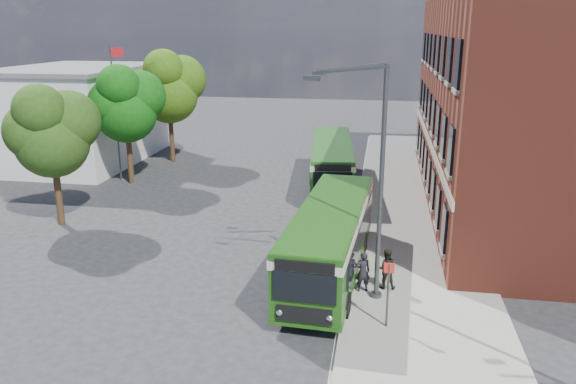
# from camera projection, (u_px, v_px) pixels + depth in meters

# --- Properties ---
(ground) EXTENTS (120.00, 120.00, 0.00)m
(ground) POSITION_uv_depth(u_px,v_px,m) (256.00, 270.00, 24.52)
(ground) COLOR #242427
(ground) RESTS_ON ground
(pavement) EXTENTS (6.00, 48.00, 0.15)m
(pavement) POSITION_uv_depth(u_px,v_px,m) (412.00, 218.00, 30.95)
(pavement) COLOR gray
(pavement) RESTS_ON ground
(kerb_line) EXTENTS (0.12, 48.00, 0.01)m
(kerb_line) POSITION_uv_depth(u_px,v_px,m) (356.00, 216.00, 31.45)
(kerb_line) COLOR beige
(kerb_line) RESTS_ON ground
(brick_office) EXTENTS (12.10, 26.00, 14.20)m
(brick_office) POSITION_uv_depth(u_px,v_px,m) (543.00, 86.00, 31.65)
(brick_office) COLOR maroon
(brick_office) RESTS_ON ground
(white_building) EXTENTS (9.40, 13.40, 7.30)m
(white_building) POSITION_uv_depth(u_px,v_px,m) (80.00, 115.00, 43.38)
(white_building) COLOR silver
(white_building) RESTS_ON ground
(flagpole) EXTENTS (0.95, 0.10, 9.00)m
(flagpole) POSITION_uv_depth(u_px,v_px,m) (116.00, 109.00, 37.41)
(flagpole) COLOR #3C3F41
(flagpole) RESTS_ON ground
(street_lamp) EXTENTS (2.96, 2.38, 9.00)m
(street_lamp) POSITION_uv_depth(u_px,v_px,m) (371.00, 181.00, 20.50)
(street_lamp) COLOR #3C3F41
(street_lamp) RESTS_ON ground
(bus_stop_sign) EXTENTS (0.35, 0.08, 2.52)m
(bus_stop_sign) POSITION_uv_depth(u_px,v_px,m) (388.00, 291.00, 19.23)
(bus_stop_sign) COLOR #3C3F41
(bus_stop_sign) RESTS_ON ground
(bus_front) EXTENTS (3.23, 11.09, 3.02)m
(bus_front) POSITION_uv_depth(u_px,v_px,m) (330.00, 234.00, 23.54)
(bus_front) COLOR #1E4C11
(bus_front) RESTS_ON ground
(bus_rear) EXTENTS (3.69, 11.85, 3.02)m
(bus_rear) POSITION_uv_depth(u_px,v_px,m) (332.00, 160.00, 36.74)
(bus_rear) COLOR #27641E
(bus_rear) RESTS_ON ground
(pedestrian_a) EXTENTS (0.70, 0.57, 1.65)m
(pedestrian_a) POSITION_uv_depth(u_px,v_px,m) (363.00, 272.00, 21.99)
(pedestrian_a) COLOR black
(pedestrian_a) RESTS_ON pavement
(pedestrian_b) EXTENTS (0.87, 0.70, 1.69)m
(pedestrian_b) POSITION_uv_depth(u_px,v_px,m) (386.00, 268.00, 22.23)
(pedestrian_b) COLOR black
(pedestrian_b) RESTS_ON pavement
(tree_left) EXTENTS (4.46, 4.24, 7.52)m
(tree_left) POSITION_uv_depth(u_px,v_px,m) (51.00, 130.00, 28.66)
(tree_left) COLOR #392714
(tree_left) RESTS_ON ground
(tree_mid) EXTENTS (4.71, 4.48, 7.95)m
(tree_mid) POSITION_uv_depth(u_px,v_px,m) (126.00, 103.00, 36.62)
(tree_mid) COLOR #392714
(tree_mid) RESTS_ON ground
(tree_right) EXTENTS (5.12, 4.87, 8.65)m
(tree_right) POSITION_uv_depth(u_px,v_px,m) (169.00, 86.00, 42.51)
(tree_right) COLOR #392714
(tree_right) RESTS_ON ground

